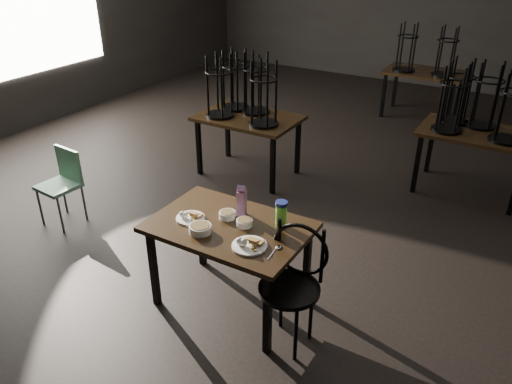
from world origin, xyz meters
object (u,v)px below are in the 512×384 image
Objects in this scene: main_table at (229,234)px; juice_carton at (242,201)px; school_chair at (63,179)px; water_bottle at (281,214)px; bentwood_chair at (293,277)px.

juice_carton is (0.00, 0.18, 0.20)m from main_table.
school_chair is at bearing 173.75° from main_table.
water_bottle is 0.22× the size of bentwood_chair.
water_bottle reaches higher than bentwood_chair.
main_table is 4.67× the size of juice_carton.
water_bottle is at bearing 1.54° from juice_carton.
bentwood_chair is at bearing -47.52° from water_bottle.
school_chair is at bearing 168.86° from bentwood_chair.
school_chair is (-2.80, 0.33, -0.08)m from bentwood_chair.
main_table is 1.29× the size of bentwood_chair.
water_bottle reaches higher than school_chair.
school_chair reaches higher than main_table.
bentwood_chair is 1.18× the size of school_chair.
water_bottle is at bearing 28.67° from main_table.
juice_carton is 0.33× the size of school_chair.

